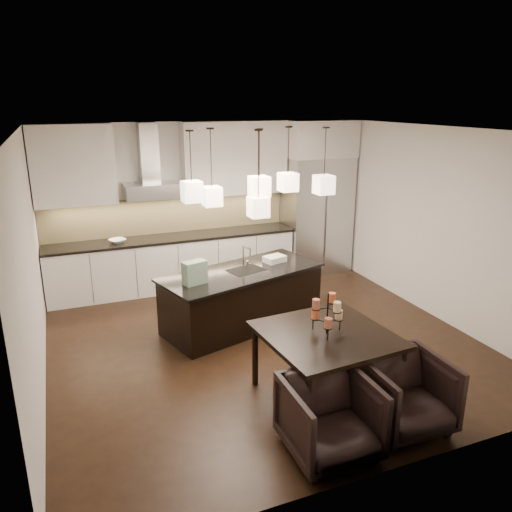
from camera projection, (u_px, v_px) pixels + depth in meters
name	position (u px, v px, depth m)	size (l,w,h in m)	color
floor	(261.00, 341.00, 6.84)	(5.50, 5.50, 0.02)	black
ceiling	(262.00, 129.00, 5.99)	(5.50, 5.50, 0.02)	white
wall_back	(202.00, 202.00, 8.86)	(5.50, 0.02, 2.80)	silver
wall_front	(394.00, 330.00, 3.98)	(5.50, 0.02, 2.80)	silver
wall_left	(28.00, 268.00, 5.44)	(0.02, 5.50, 2.80)	silver
wall_right	(433.00, 223.00, 7.40)	(0.02, 5.50, 2.80)	silver
refrigerator	(316.00, 215.00, 9.37)	(1.20, 0.72, 2.15)	#B7B7BA
fridge_panel	(319.00, 139.00, 8.95)	(1.26, 0.72, 0.65)	silver
lower_cabinets	(175.00, 263.00, 8.64)	(4.21, 0.62, 0.88)	silver
countertop	(173.00, 238.00, 8.50)	(4.21, 0.66, 0.04)	black
backsplash	(168.00, 215.00, 8.66)	(4.21, 0.02, 0.63)	tan
upper_cab_left	(73.00, 165.00, 7.71)	(1.25, 0.35, 1.25)	silver
upper_cab_right	(235.00, 158.00, 8.66)	(1.86, 0.35, 1.25)	silver
hood_canopy	(152.00, 191.00, 8.19)	(0.90, 0.52, 0.24)	#B7B7BA
hood_chimney	(149.00, 153.00, 8.10)	(0.30, 0.28, 0.96)	#B7B7BA
fruit_bowl	(117.00, 241.00, 8.11)	(0.26, 0.26, 0.06)	silver
island_body	(242.00, 299.00, 7.19)	(2.26, 0.91, 0.80)	black
island_top	(242.00, 272.00, 7.07)	(2.34, 0.98, 0.04)	black
faucet	(243.00, 256.00, 7.13)	(0.09, 0.22, 0.34)	silver
tote_bag	(195.00, 273.00, 6.53)	(0.31, 0.16, 0.31)	#18583E
food_container	(275.00, 259.00, 7.44)	(0.31, 0.22, 0.09)	silver
dining_table	(325.00, 365.00, 5.42)	(1.30, 1.30, 0.78)	black
candelabra	(328.00, 313.00, 5.23)	(0.37, 0.37, 0.46)	black
candle_a	(339.00, 315.00, 5.31)	(0.08, 0.08, 0.10)	#DAB088
candle_b	(315.00, 314.00, 5.32)	(0.08, 0.08, 0.10)	#DF6334
candle_c	(328.00, 323.00, 5.11)	(0.08, 0.08, 0.10)	#AF583F
candle_d	(332.00, 298.00, 5.32)	(0.08, 0.08, 0.10)	#DF6334
candle_e	(316.00, 304.00, 5.16)	(0.08, 0.08, 0.10)	#AF583F
candle_f	(337.00, 307.00, 5.09)	(0.08, 0.08, 0.10)	#DAB088
armchair_left	(330.00, 418.00, 4.56)	(0.79, 0.81, 0.74)	black
armchair_right	(406.00, 394.00, 4.94)	(0.79, 0.81, 0.74)	black
pendant_a	(192.00, 192.00, 6.28)	(0.24, 0.24, 0.26)	beige
pendant_b	(212.00, 196.00, 6.76)	(0.24, 0.24, 0.26)	beige
pendant_c	(259.00, 186.00, 6.53)	(0.24, 0.24, 0.26)	beige
pendant_d	(288.00, 182.00, 7.11)	(0.24, 0.24, 0.26)	beige
pendant_e	(324.00, 185.00, 6.94)	(0.24, 0.24, 0.26)	beige
pendant_f	(258.00, 207.00, 6.45)	(0.24, 0.24, 0.26)	beige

